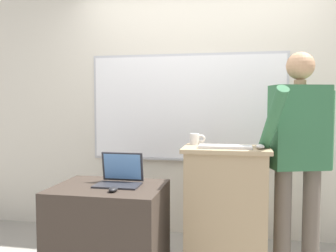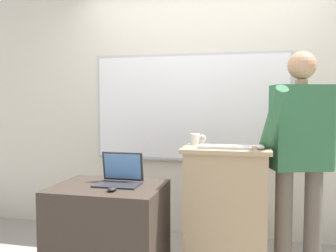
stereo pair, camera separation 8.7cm
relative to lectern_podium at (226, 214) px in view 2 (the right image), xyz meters
The scene contains 9 objects.
back_wall 1.38m from the lectern_podium, 106.95° to the left, with size 6.40×0.17×2.93m.
lectern_podium is the anchor object (origin of this frame).
side_desk 0.89m from the lectern_podium, 165.86° to the right, with size 0.81×0.63×0.74m.
person_presenter 0.74m from the lectern_podium, 15.06° to the left, with size 0.59×0.64×1.73m.
laptop 0.85m from the lectern_podium, 169.69° to the right, with size 0.33×0.25×0.24m.
wireless_keyboard 0.52m from the lectern_podium, 97.63° to the right, with size 0.39×0.14×0.02m.
computer_mouse_by_laptop 0.88m from the lectern_podium, 153.97° to the right, with size 0.06×0.10×0.03m.
computer_mouse_by_keyboard 0.58m from the lectern_podium, 12.32° to the right, with size 0.06×0.10×0.03m.
coffee_mug 0.62m from the lectern_podium, 151.26° to the left, with size 0.12×0.07×0.09m.
Camera 2 is at (0.45, -2.22, 1.35)m, focal length 38.00 mm.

